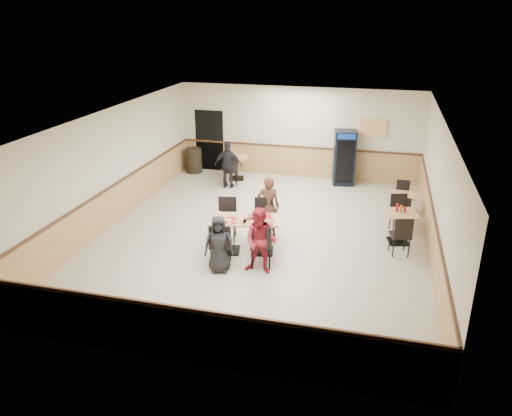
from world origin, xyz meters
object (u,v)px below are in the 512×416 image
(diner_woman_right, at_px, (261,241))
(trash_bin, at_px, (194,160))
(lone_diner, at_px, (228,165))
(back_table, at_px, (236,164))
(side_table_near, at_px, (400,223))
(diner_man_opposite, at_px, (268,206))
(main_table, at_px, (245,230))
(pepsi_cooler, at_px, (344,158))
(diner_woman_left, at_px, (219,244))
(side_table_far, at_px, (402,202))

(diner_woman_right, distance_m, trash_bin, 7.44)
(lone_diner, distance_m, back_table, 0.92)
(diner_woman_right, bearing_deg, side_table_near, 40.62)
(diner_man_opposite, height_order, back_table, diner_man_opposite)
(main_table, height_order, side_table_near, main_table)
(diner_man_opposite, distance_m, side_table_near, 3.20)
(back_table, distance_m, pepsi_cooler, 3.53)
(diner_woman_left, height_order, diner_man_opposite, diner_man_opposite)
(back_table, height_order, pepsi_cooler, pepsi_cooler)
(side_table_near, bearing_deg, pepsi_cooler, 112.69)
(main_table, bearing_deg, side_table_far, 28.74)
(trash_bin, bearing_deg, lone_diner, -37.20)
(main_table, relative_size, back_table, 1.91)
(diner_woman_right, distance_m, pepsi_cooler, 6.47)
(diner_woman_right, height_order, diner_man_opposite, diner_man_opposite)
(lone_diner, relative_size, side_table_near, 1.69)
(lone_diner, bearing_deg, back_table, -92.58)
(main_table, bearing_deg, lone_diner, 100.68)
(diner_woman_right, bearing_deg, main_table, 126.67)
(diner_woman_left, xyz_separation_m, diner_woman_right, (0.88, 0.18, 0.09))
(diner_woman_right, distance_m, side_table_near, 3.68)
(side_table_far, bearing_deg, main_table, -139.71)
(lone_diner, xyz_separation_m, back_table, (-0.00, 0.89, -0.23))
(diner_man_opposite, distance_m, lone_diner, 3.78)
(lone_diner, bearing_deg, side_table_near, 148.96)
(main_table, relative_size, diner_woman_right, 1.15)
(main_table, distance_m, lone_diner, 4.57)
(pepsi_cooler, bearing_deg, main_table, -117.74)
(diner_woman_left, height_order, side_table_near, diner_woman_left)
(back_table, xyz_separation_m, pepsi_cooler, (3.49, 0.39, 0.36))
(diner_woman_right, distance_m, lone_diner, 5.57)
(lone_diner, relative_size, pepsi_cooler, 0.85)
(diner_woman_left, xyz_separation_m, side_table_far, (3.87, 4.05, -0.19))
(diner_woman_left, height_order, pepsi_cooler, pepsi_cooler)
(diner_woman_right, xyz_separation_m, lone_diner, (-2.30, 5.07, 0.01))
(diner_man_opposite, relative_size, side_table_near, 1.75)
(diner_woman_right, relative_size, trash_bin, 1.72)
(diner_woman_right, relative_size, side_table_far, 2.15)
(diner_woman_right, xyz_separation_m, back_table, (-2.30, 5.96, -0.21))
(trash_bin, bearing_deg, main_table, -58.41)
(diner_woman_right, xyz_separation_m, side_table_far, (2.99, 3.87, -0.28))
(diner_woman_left, height_order, back_table, diner_woman_left)
(main_table, height_order, side_table_far, main_table)
(diner_man_opposite, bearing_deg, main_table, 67.77)
(back_table, bearing_deg, diner_man_opposite, -63.57)
(diner_woman_right, bearing_deg, side_table_far, 55.06)
(side_table_near, bearing_deg, diner_man_opposite, -173.26)
(diner_woman_right, relative_size, back_table, 1.66)
(pepsi_cooler, bearing_deg, diner_woman_left, -117.52)
(main_table, xyz_separation_m, back_table, (-1.73, 5.11, -0.04))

